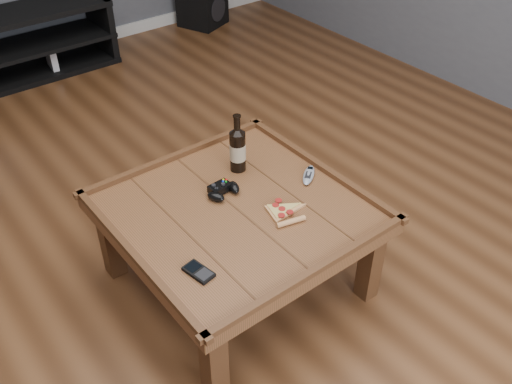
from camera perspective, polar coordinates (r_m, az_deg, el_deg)
ground at (r=2.73m, az=-1.77°, el=-8.98°), size 6.00×6.00×0.00m
baseboard at (r=5.03m, az=-23.01°, el=12.07°), size 5.00×0.02×0.10m
coffee_table at (r=2.46m, az=-1.94°, el=-2.71°), size 1.03×1.03×0.48m
media_console at (r=4.74m, az=-22.63°, el=13.31°), size 1.40×0.45×0.50m
beer_bottle at (r=2.59m, az=-1.85°, el=4.40°), size 0.07×0.07×0.29m
game_controller at (r=2.49m, az=-3.33°, el=0.19°), size 0.17×0.12×0.05m
pizza_slice at (r=2.39m, az=2.74°, el=-2.01°), size 0.19×0.25×0.02m
smartphone at (r=2.15m, az=-5.76°, el=-7.94°), size 0.09×0.13×0.02m
remote_control at (r=2.61m, az=5.29°, el=1.71°), size 0.15×0.13×0.02m
subwoofer at (r=5.44m, az=-5.38°, el=18.05°), size 0.45×0.45×0.34m
game_console at (r=4.79m, az=-19.74°, el=12.36°), size 0.12×0.20×0.24m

